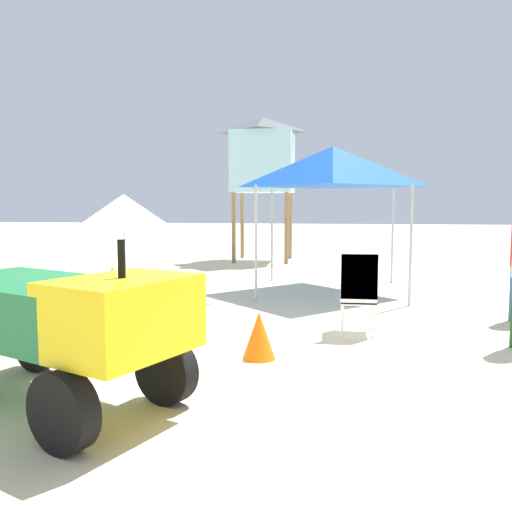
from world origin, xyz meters
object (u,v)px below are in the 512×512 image
at_px(traffic_cone_near, 259,335).
at_px(traffic_cone_far, 112,280).
at_px(surfboard_pile, 128,307).
at_px(popup_canopy, 333,167).
at_px(beach_umbrella_left, 124,209).
at_px(stacked_plastic_chairs, 359,284).
at_px(lifeguard_tower, 263,155).
at_px(utility_cart, 56,319).

xyz_separation_m(traffic_cone_near, traffic_cone_far, (-3.44, 4.00, -0.01)).
bearing_deg(surfboard_pile, traffic_cone_near, -39.68).
bearing_deg(popup_canopy, traffic_cone_far, -169.14).
height_order(surfboard_pile, beach_umbrella_left, beach_umbrella_left).
distance_m(stacked_plastic_chairs, lifeguard_tower, 9.68).
distance_m(utility_cart, traffic_cone_near, 2.33).
relative_size(stacked_plastic_chairs, traffic_cone_near, 2.19).
distance_m(surfboard_pile, lifeguard_tower, 9.03).
height_order(surfboard_pile, popup_canopy, popup_canopy).
height_order(popup_canopy, lifeguard_tower, lifeguard_tower).
distance_m(beach_umbrella_left, traffic_cone_far, 2.72).
bearing_deg(utility_cart, traffic_cone_far, 108.41).
relative_size(surfboard_pile, traffic_cone_near, 4.64).
height_order(utility_cart, beach_umbrella_left, beach_umbrella_left).
bearing_deg(traffic_cone_near, surfboard_pile, 140.32).
height_order(utility_cart, popup_canopy, popup_canopy).
height_order(surfboard_pile, lifeguard_tower, lifeguard_tower).
bearing_deg(popup_canopy, utility_cart, -110.22).
xyz_separation_m(surfboard_pile, popup_canopy, (3.14, 2.91, 2.33)).
relative_size(utility_cart, traffic_cone_far, 5.28).
bearing_deg(popup_canopy, traffic_cone_near, -99.81).
distance_m(traffic_cone_near, traffic_cone_far, 5.28).
distance_m(stacked_plastic_chairs, popup_canopy, 3.96).
xyz_separation_m(stacked_plastic_chairs, lifeguard_tower, (-2.41, 9.03, 2.53)).
bearing_deg(traffic_cone_near, popup_canopy, 80.19).
relative_size(utility_cart, stacked_plastic_chairs, 2.34).
height_order(popup_canopy, traffic_cone_near, popup_canopy).
bearing_deg(utility_cart, stacked_plastic_chairs, 47.29).
xyz_separation_m(utility_cart, traffic_cone_near, (1.55, 1.66, -0.51)).
xyz_separation_m(utility_cart, surfboard_pile, (-0.75, 3.57, -0.63)).
bearing_deg(traffic_cone_near, lifeguard_tower, 96.76).
xyz_separation_m(stacked_plastic_chairs, traffic_cone_near, (-1.19, -1.31, -0.42)).
relative_size(stacked_plastic_chairs, beach_umbrella_left, 0.57).
relative_size(utility_cart, surfboard_pile, 1.11).
xyz_separation_m(stacked_plastic_chairs, traffic_cone_far, (-4.62, 2.69, -0.43)).
relative_size(utility_cart, beach_umbrella_left, 1.34).
bearing_deg(stacked_plastic_chairs, traffic_cone_near, -132.19).
distance_m(popup_canopy, traffic_cone_far, 4.89).
bearing_deg(popup_canopy, lifeguard_tower, 110.48).
bearing_deg(traffic_cone_far, traffic_cone_near, -49.32).
relative_size(popup_canopy, traffic_cone_near, 5.27).
xyz_separation_m(popup_canopy, lifeguard_tower, (-2.06, 5.51, 0.73)).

